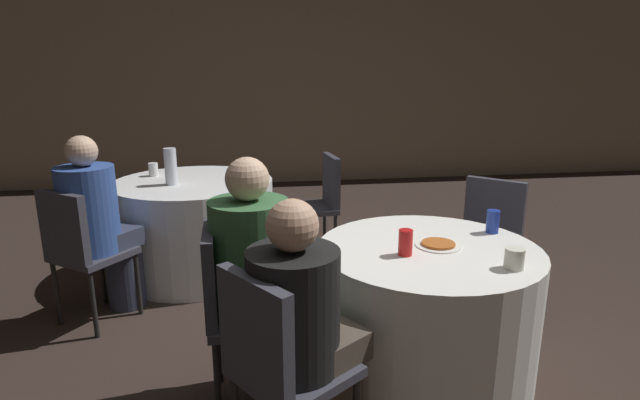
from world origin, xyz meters
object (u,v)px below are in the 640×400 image
person_black_shirt (308,333)px  soda_can_red (405,243)px  chair_near_southwest (276,358)px  soda_can_blue (493,222)px  person_blue_shirt (100,227)px  pizza_plate_near (438,244)px  bottle_far (171,167)px  chair_near_northeast (488,234)px  chair_far_southwest (80,245)px  person_green_jacket (265,280)px  table_near (425,316)px  chair_near_west (232,299)px  table_far (196,226)px  chair_far_east (321,197)px

person_black_shirt → soda_can_red: person_black_shirt is taller
chair_near_southwest → soda_can_blue: (1.19, 0.71, 0.26)m
person_blue_shirt → pizza_plate_near: size_ratio=5.35×
person_black_shirt → bottle_far: bearing=166.1°
chair_near_northeast → person_black_shirt: 1.73m
chair_far_southwest → pizza_plate_near: chair_far_southwest is taller
chair_near_southwest → person_black_shirt: (0.13, 0.09, 0.04)m
bottle_far → person_green_jacket: bearing=-68.7°
person_black_shirt → table_near: bearing=90.0°
person_green_jacket → person_black_shirt: size_ratio=1.06×
pizza_plate_near → chair_far_southwest: bearing=156.3°
chair_near_west → soda_can_blue: (1.36, 0.19, 0.26)m
table_near → chair_far_southwest: chair_far_southwest is taller
pizza_plate_near → bottle_far: 2.15m
soda_can_blue → bottle_far: bearing=142.4°
person_green_jacket → chair_near_northeast: bearing=114.1°
bottle_far → soda_can_red: bearing=-52.4°
table_far → bottle_far: 0.54m
pizza_plate_near → chair_near_west: bearing=-177.8°
chair_near_southwest → soda_can_red: size_ratio=7.25×
chair_far_southwest → person_green_jacket: size_ratio=0.73×
person_blue_shirt → pizza_plate_near: (1.84, -0.98, 0.13)m
person_black_shirt → soda_can_red: bearing=91.5°
table_near → person_blue_shirt: (-1.79, 0.99, 0.24)m
chair_near_northeast → person_black_shirt: bearing=84.9°
chair_far_east → person_green_jacket: 1.89m
chair_near_west → chair_near_northeast: bearing=112.1°
person_blue_shirt → person_black_shirt: bearing=-15.3°
chair_near_northeast → person_green_jacket: person_green_jacket is taller
chair_near_northeast → bottle_far: (-2.08, 0.89, 0.33)m
table_near → chair_near_southwest: (-0.78, -0.54, 0.17)m
chair_far_southwest → soda_can_blue: (2.29, -0.69, 0.26)m
chair_far_east → soda_can_blue: bearing=-163.6°
chair_near_northeast → person_blue_shirt: 2.47m
person_blue_shirt → pizza_plate_near: person_blue_shirt is taller
chair_far_east → soda_can_red: bearing=177.5°
table_near → chair_near_northeast: (0.66, 0.68, 0.17)m
person_black_shirt → bottle_far: size_ratio=4.13×
chair_near_northeast → soda_can_red: bearing=87.5°
table_near → soda_can_blue: size_ratio=8.88×
chair_near_southwest → table_far: bearing=157.9°
chair_far_east → chair_near_northeast: bearing=-146.1°
person_green_jacket → chair_near_southwest: bearing=0.2°
bottle_far → table_near: bearing=-47.8°
pizza_plate_near → table_far: bearing=128.5°
chair_near_west → table_near: bearing=90.0°
soda_can_blue → chair_far_southwest: bearing=163.1°
chair_near_northeast → person_blue_shirt: bearing=37.1°
chair_near_southwest → chair_far_southwest: same height
chair_near_west → chair_near_northeast: 1.76m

